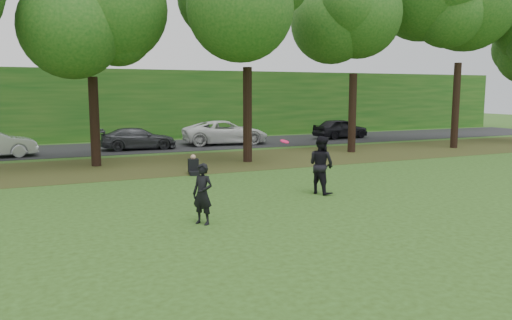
{
  "coord_description": "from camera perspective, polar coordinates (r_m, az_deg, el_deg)",
  "views": [
    {
      "loc": [
        -5.64,
        -10.16,
        3.46
      ],
      "look_at": [
        0.78,
        4.11,
        1.3
      ],
      "focal_mm": 35.0,
      "sensor_mm": 36.0,
      "label": 1
    }
  ],
  "objects": [
    {
      "name": "street",
      "position": [
        31.85,
        -13.87,
        1.42
      ],
      "size": [
        70.0,
        7.0,
        0.02
      ],
      "primitive_type": "cube",
      "color": "black",
      "rests_on": "ground"
    },
    {
      "name": "seated_person",
      "position": [
        21.09,
        -7.15,
        -0.79
      ],
      "size": [
        0.52,
        0.78,
        0.83
      ],
      "rotation": [
        0.0,
        0.0,
        -0.16
      ],
      "color": "black",
      "rests_on": "ground"
    },
    {
      "name": "parked_cars",
      "position": [
        31.0,
        -11.75,
        2.67
      ],
      "size": [
        37.99,
        3.92,
        1.54
      ],
      "color": "black",
      "rests_on": "street"
    },
    {
      "name": "player_left",
      "position": [
        13.1,
        -6.11,
        -3.88
      ],
      "size": [
        0.66,
        0.7,
        1.61
      ],
      "primitive_type": "imported",
      "rotation": [
        0.0,
        0.0,
        -0.93
      ],
      "color": "black",
      "rests_on": "ground"
    },
    {
      "name": "leaf_litter",
      "position": [
        24.08,
        -10.41,
        -0.52
      ],
      "size": [
        60.0,
        7.0,
        0.01
      ],
      "primitive_type": "cube",
      "color": "#413317",
      "rests_on": "ground"
    },
    {
      "name": "far_hedge",
      "position": [
        37.59,
        -15.66,
        6.11
      ],
      "size": [
        70.0,
        3.0,
        5.0
      ],
      "primitive_type": "cube",
      "color": "#174F16",
      "rests_on": "ground"
    },
    {
      "name": "ground",
      "position": [
        12.12,
        4.67,
        -8.75
      ],
      "size": [
        120.0,
        120.0,
        0.0
      ],
      "primitive_type": "plane",
      "color": "#2D4615",
      "rests_on": "ground"
    },
    {
      "name": "frisbee",
      "position": [
        14.92,
        3.29,
        2.13
      ],
      "size": [
        0.38,
        0.37,
        0.12
      ],
      "color": "#FF155A",
      "rests_on": "ground"
    },
    {
      "name": "player_right",
      "position": [
        17.03,
        7.46,
        -0.56
      ],
      "size": [
        1.0,
        1.14,
        1.97
      ],
      "primitive_type": "imported",
      "rotation": [
        0.0,
        0.0,
        1.88
      ],
      "color": "black",
      "rests_on": "ground"
    }
  ]
}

